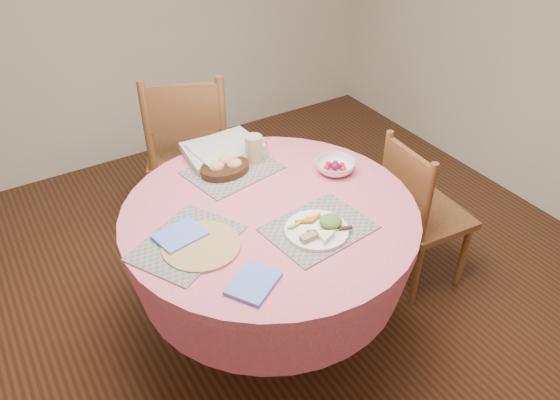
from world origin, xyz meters
The scene contains 15 objects.
ground centered at (0.00, 0.00, 0.00)m, with size 4.00×4.00×0.00m, color #331C0F.
dining_table centered at (0.00, 0.00, 0.56)m, with size 1.24×1.24×0.75m.
chair_right centered at (0.84, -0.06, 0.45)m, with size 0.41×0.42×0.85m.
chair_back centered at (0.05, 0.98, 0.53)m, with size 0.61×0.60×1.02m.
placemat_front centered at (0.10, -0.21, 0.75)m, with size 0.40×0.30×0.01m, color #167D69.
placemat_left centered at (-0.38, -0.02, 0.75)m, with size 0.40×0.30×0.01m, color #167D69.
placemat_back centered at (0.01, 0.35, 0.75)m, with size 0.40×0.30×0.01m, color #167D69.
wicker_trivet centered at (-0.34, -0.07, 0.76)m, with size 0.30×0.30×0.01m, color olive.
napkin_near centered at (-0.27, -0.35, 0.76)m, with size 0.18×0.14×0.01m, color #5975E4.
napkin_far centered at (-0.39, 0.02, 0.76)m, with size 0.18×0.14×0.01m, color #5975E4.
dinner_plate centered at (0.09, -0.23, 0.77)m, with size 0.25×0.25×0.05m.
bread_bowl centered at (-0.03, 0.35, 0.78)m, with size 0.23×0.23×0.08m.
latte_mug centered at (0.14, 0.37, 0.82)m, with size 0.12×0.08×0.13m.
fruit_bowl centered at (0.40, 0.09, 0.78)m, with size 0.21×0.21×0.06m.
newspaper_stack centered at (0.03, 0.50, 0.78)m, with size 0.37×0.30×0.04m.
Camera 1 is at (-0.91, -1.57, 2.10)m, focal length 35.00 mm.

